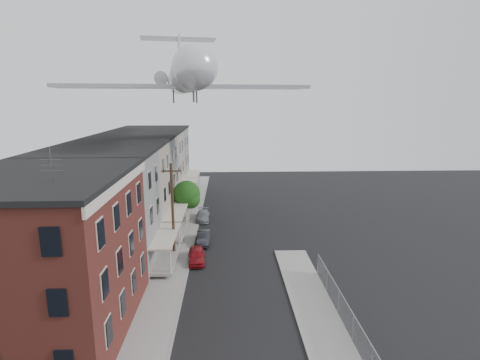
% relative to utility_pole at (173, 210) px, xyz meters
% --- Properties ---
extents(sidewalk_left, '(3.00, 62.00, 0.12)m').
position_rel_utility_pole_xyz_m(sidewalk_left, '(0.10, 6.00, -4.61)').
color(sidewalk_left, gray).
rests_on(sidewalk_left, ground).
extents(sidewalk_right, '(3.00, 26.00, 0.12)m').
position_rel_utility_pole_xyz_m(sidewalk_right, '(11.10, -12.00, -4.61)').
color(sidewalk_right, gray).
rests_on(sidewalk_right, ground).
extents(curb_left, '(0.15, 62.00, 0.14)m').
position_rel_utility_pole_xyz_m(curb_left, '(1.55, 6.00, -4.60)').
color(curb_left, gray).
rests_on(curb_left, ground).
extents(curb_right, '(0.15, 26.00, 0.14)m').
position_rel_utility_pole_xyz_m(curb_right, '(9.65, -12.00, -4.60)').
color(curb_right, gray).
rests_on(curb_right, ground).
extents(corner_building, '(10.31, 12.30, 12.15)m').
position_rel_utility_pole_xyz_m(corner_building, '(-6.40, -11.00, 0.49)').
color(corner_building, '#351710').
rests_on(corner_building, ground).
extents(row_house_a, '(11.98, 7.00, 10.30)m').
position_rel_utility_pole_xyz_m(row_house_a, '(-6.36, -1.50, 0.45)').
color(row_house_a, slate).
rests_on(row_house_a, ground).
extents(row_house_b, '(11.98, 7.00, 10.30)m').
position_rel_utility_pole_xyz_m(row_house_b, '(-6.36, 5.50, 0.45)').
color(row_house_b, '#6F6458').
rests_on(row_house_b, ground).
extents(row_house_c, '(11.98, 7.00, 10.30)m').
position_rel_utility_pole_xyz_m(row_house_c, '(-6.36, 12.50, 0.45)').
color(row_house_c, slate).
rests_on(row_house_c, ground).
extents(row_house_d, '(11.98, 7.00, 10.30)m').
position_rel_utility_pole_xyz_m(row_house_d, '(-6.36, 19.50, 0.45)').
color(row_house_d, '#6F6458').
rests_on(row_house_d, ground).
extents(row_house_e, '(11.98, 7.00, 10.30)m').
position_rel_utility_pole_xyz_m(row_house_e, '(-6.36, 26.50, 0.45)').
color(row_house_e, slate).
rests_on(row_house_e, ground).
extents(chainlink_fence, '(0.06, 18.06, 1.90)m').
position_rel_utility_pole_xyz_m(chainlink_fence, '(12.60, -13.00, -3.68)').
color(chainlink_fence, gray).
rests_on(chainlink_fence, ground).
extents(utility_pole, '(1.80, 0.26, 9.00)m').
position_rel_utility_pole_xyz_m(utility_pole, '(0.00, 0.00, 0.00)').
color(utility_pole, black).
rests_on(utility_pole, ground).
extents(street_tree, '(3.22, 3.20, 5.20)m').
position_rel_utility_pole_xyz_m(street_tree, '(0.33, 9.92, -1.22)').
color(street_tree, black).
rests_on(street_tree, ground).
extents(car_near, '(1.79, 3.78, 1.25)m').
position_rel_utility_pole_xyz_m(car_near, '(2.15, -1.03, -4.05)').
color(car_near, maroon).
rests_on(car_near, ground).
extents(car_mid, '(1.41, 3.75, 1.22)m').
position_rel_utility_pole_xyz_m(car_mid, '(2.51, 3.47, -4.06)').
color(car_mid, black).
rests_on(car_mid, ground).
extents(car_far, '(1.62, 3.89, 1.12)m').
position_rel_utility_pole_xyz_m(car_far, '(2.00, 11.03, -4.11)').
color(car_far, gray).
rests_on(car_far, ground).
extents(airplane, '(26.37, 30.13, 8.66)m').
position_rel_utility_pole_xyz_m(airplane, '(0.40, 10.00, 12.32)').
color(airplane, silver).
rests_on(airplane, ground).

